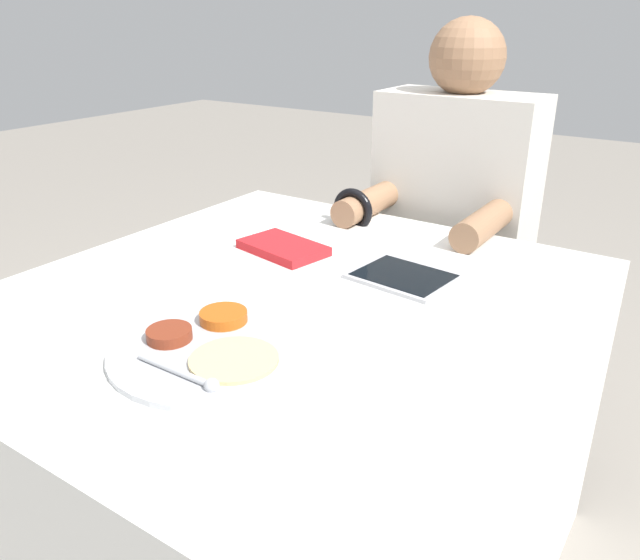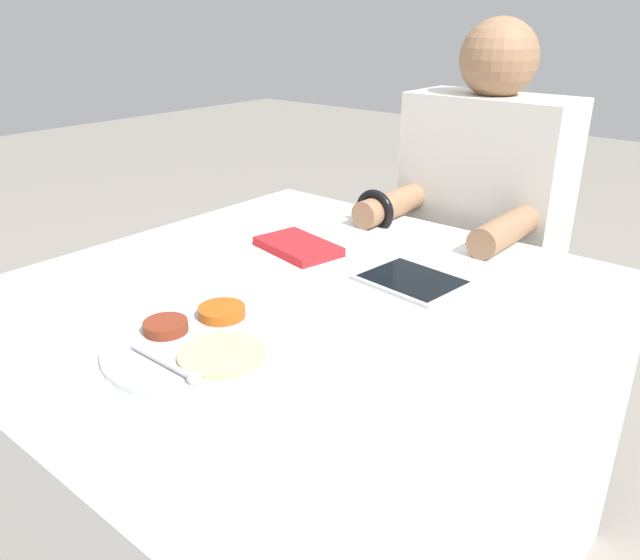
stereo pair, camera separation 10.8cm
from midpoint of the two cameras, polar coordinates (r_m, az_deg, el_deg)
dining_table at (r=1.36m, az=-0.13°, el=-14.85°), size 1.02×1.09×0.71m
thali_tray at (r=1.00m, az=-7.41°, el=-5.58°), size 0.33×0.33×0.03m
red_notebook at (r=1.38m, az=0.22°, el=2.98°), size 0.21×0.15×0.02m
tablet_device at (r=1.24m, az=10.93°, el=-0.09°), size 0.21×0.17×0.01m
person_diner at (r=1.78m, az=15.76°, el=1.32°), size 0.42×0.44×1.19m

